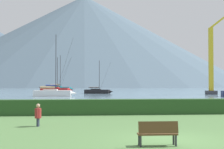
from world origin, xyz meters
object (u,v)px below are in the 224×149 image
sailboat_slip_2 (55,90)px  person_seated_viewer (38,114)px  park_bench_near_path (158,132)px  sailboat_slip_1 (59,88)px  sailboat_slip_0 (98,91)px  sailboat_slip_7 (53,93)px  dock_crane (212,65)px

sailboat_slip_2 → person_seated_viewer: 67.45m
sailboat_slip_2 → park_bench_near_path: 74.08m
sailboat_slip_1 → person_seated_viewer: bearing=-73.4°
person_seated_viewer → sailboat_slip_0: bearing=85.3°
park_bench_near_path → person_seated_viewer: size_ratio=1.21×
sailboat_slip_0 → sailboat_slip_1: sailboat_slip_1 is taller
sailboat_slip_0 → sailboat_slip_7: bearing=-103.7°
sailboat_slip_1 → dock_crane: dock_crane is taller
sailboat_slip_1 → dock_crane: (35.08, -35.33, 5.54)m
person_seated_viewer → dock_crane: (29.77, 48.21, 5.60)m
sailboat_slip_0 → sailboat_slip_1: size_ratio=0.69×
park_bench_near_path → person_seated_viewer: bearing=131.6°
sailboat_slip_7 → sailboat_slip_1: bearing=95.8°
sailboat_slip_0 → sailboat_slip_2: bearing=151.7°
sailboat_slip_2 → person_seated_viewer: sailboat_slip_2 is taller
sailboat_slip_2 → dock_crane: 39.95m
person_seated_viewer → park_bench_near_path: bearing=-47.8°
person_seated_viewer → sailboat_slip_7: bearing=95.3°
sailboat_slip_1 → sailboat_slip_2: bearing=-75.5°
sailboat_slip_1 → sailboat_slip_2: (0.43, -16.25, -0.05)m
sailboat_slip_7 → sailboat_slip_0: bearing=62.1°
sailboat_slip_0 → sailboat_slip_1: bearing=129.3°
sailboat_slip_0 → dock_crane: bearing=-2.2°
sailboat_slip_0 → dock_crane: 26.06m
sailboat_slip_7 → park_bench_near_path: 48.49m
sailboat_slip_2 → person_seated_viewer: bearing=-75.9°
sailboat_slip_2 → sailboat_slip_1: bearing=101.5°
person_seated_viewer → dock_crane: bearing=59.4°
sailboat_slip_7 → park_bench_near_path: bearing=-77.3°
sailboat_slip_7 → park_bench_near_path: sailboat_slip_7 is taller
sailboat_slip_0 → sailboat_slip_7: size_ratio=0.68×
sailboat_slip_1 → sailboat_slip_2: sailboat_slip_1 is taller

